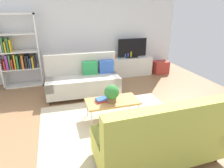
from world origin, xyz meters
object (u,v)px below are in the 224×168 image
object	(u,v)px
vase_0	(115,56)
bottle_1	(128,56)
tv	(132,48)
tv_console	(131,66)
vase_1	(119,56)
bottle_2	(131,55)
potted_plant	(112,93)
couch_beige	(83,79)
table_book_0	(102,100)
storage_trunk	(160,67)
coffee_table	(112,102)
bookshelf	(18,54)
bottle_0	(125,56)
couch_green	(159,138)

from	to	relation	value
vase_0	bottle_1	bearing A→B (deg)	-11.87
tv	tv_console	bearing A→B (deg)	90.00
vase_1	bottle_2	distance (m)	0.40
potted_plant	couch_beige	bearing A→B (deg)	103.19
potted_plant	table_book_0	distance (m)	0.28
bottle_1	bottle_2	distance (m)	0.11
couch_beige	tv	bearing A→B (deg)	-147.28
storage_trunk	vase_1	distance (m)	1.62
coffee_table	bottle_2	xyz separation A→B (m)	(1.43, 2.51, 0.35)
storage_trunk	bookshelf	bearing A→B (deg)	178.52
bottle_0	bottle_2	distance (m)	0.20
couch_green	storage_trunk	xyz separation A→B (m)	(2.30, 3.88, -0.23)
potted_plant	table_book_0	size ratio (longest dim) A/B	1.56
vase_1	tv_console	bearing A→B (deg)	-6.56
coffee_table	storage_trunk	size ratio (longest dim) A/B	2.12
vase_1	bookshelf	bearing A→B (deg)	-179.45
couch_beige	bottle_2	xyz separation A→B (m)	(1.81, 1.09, 0.30)
bookshelf	potted_plant	xyz separation A→B (m)	(2.02, -2.63, -0.35)
bottle_0	bottle_2	xyz separation A→B (m)	(0.20, 0.00, 0.03)
tv	bottle_2	xyz separation A→B (m)	(-0.05, -0.02, -0.21)
bottle_2	vase_1	bearing A→B (deg)	166.92
bottle_0	bottle_2	size ratio (longest dim) A/B	0.73
vase_0	vase_1	size ratio (longest dim) A/B	0.89
vase_1	bottle_0	distance (m)	0.21
storage_trunk	bottle_2	bearing A→B (deg)	177.01
tv	vase_1	bearing A→B (deg)	170.85
tv_console	bottle_1	distance (m)	0.43
bookshelf	vase_1	xyz separation A→B (m)	(3.10, 0.03, -0.26)
coffee_table	bottle_1	distance (m)	2.86
potted_plant	bottle_2	distance (m)	2.97
tv_console	vase_1	distance (m)	0.59
bookshelf	bottle_2	size ratio (longest dim) A/B	9.92
storage_trunk	table_book_0	bearing A→B (deg)	-139.21
bookshelf	bottle_1	size ratio (longest dim) A/B	13.31
vase_0	bottle_1	world-z (taller)	bottle_1
coffee_table	vase_0	size ratio (longest dim) A/B	7.80
couch_green	bottle_0	distance (m)	4.06
storage_trunk	bottle_0	distance (m)	1.44
vase_1	coffee_table	bearing A→B (deg)	-111.89
bookshelf	potted_plant	world-z (taller)	bookshelf
couch_green	bottle_0	world-z (taller)	couch_green
table_book_0	bookshelf	bearing A→B (deg)	125.93
vase_1	storage_trunk	bearing A→B (deg)	-5.58
coffee_table	tv	distance (m)	2.99
tv_console	storage_trunk	bearing A→B (deg)	-5.19
coffee_table	vase_0	world-z (taller)	vase_0
couch_green	bookshelf	distance (m)	4.66
table_book_0	bottle_2	bearing A→B (deg)	56.30
coffee_table	bookshelf	size ratio (longest dim) A/B	0.52
bottle_0	bottle_1	bearing A→B (deg)	0.00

